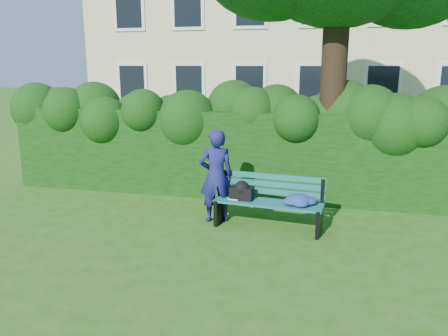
# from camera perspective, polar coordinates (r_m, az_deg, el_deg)

# --- Properties ---
(ground) EXTENTS (80.00, 80.00, 0.00)m
(ground) POSITION_cam_1_polar(r_m,az_deg,el_deg) (7.40, -1.07, -8.23)
(ground) COLOR #2A5713
(ground) RESTS_ON ground
(hedge) EXTENTS (10.00, 1.00, 1.80)m
(hedge) POSITION_cam_1_polar(r_m,az_deg,el_deg) (9.21, 2.27, 1.94)
(hedge) COLOR black
(hedge) RESTS_ON ground
(park_bench) EXTENTS (1.87, 0.74, 0.89)m
(park_bench) POSITION_cam_1_polar(r_m,az_deg,el_deg) (7.42, 6.36, -4.19)
(park_bench) COLOR #11574B
(park_bench) RESTS_ON ground
(man_reading) EXTENTS (0.70, 0.59, 1.65)m
(man_reading) POSITION_cam_1_polar(r_m,az_deg,el_deg) (7.64, -1.05, -1.03)
(man_reading) COLOR navy
(man_reading) RESTS_ON ground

